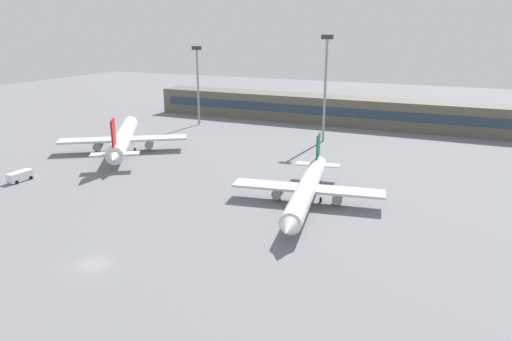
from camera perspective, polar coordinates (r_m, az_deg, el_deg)
The scene contains 7 objects.
ground_plane at distance 98.72m, azimuth -3.35°, elevation -1.23°, with size 400.00×400.00×0.00m, color slate.
terminal_building at distance 161.96m, azimuth 8.32°, elevation 7.44°, with size 122.88×12.13×9.00m.
airplane_near at distance 84.60m, azimuth 6.21°, elevation -2.29°, with size 28.04×39.80×9.88m.
airplane_mid at distance 127.52m, azimuth -15.87°, elevation 3.97°, with size 30.19×40.83×11.57m.
service_van_white at distance 109.72m, azimuth -26.90°, elevation -0.61°, with size 2.43×5.25×2.08m.
floodlight_tower_west at distance 131.81m, azimuth 8.49°, elevation 10.65°, with size 3.20×0.80×29.28m.
floodlight_tower_east at distance 156.46m, azimuth -7.14°, elevation 10.95°, with size 3.20×0.80×25.48m.
Camera 1 is at (43.67, -43.04, 30.71)m, focal length 32.69 mm.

